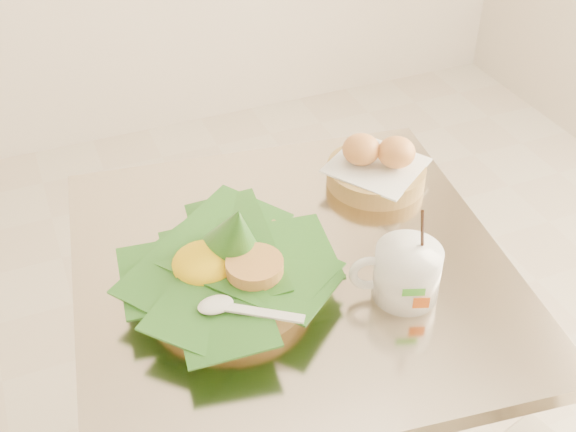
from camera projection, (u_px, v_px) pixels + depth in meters
name	position (u px, v px, depth m)	size (l,w,h in m)	color
cafe_table	(291.00, 353.00, 1.32)	(0.79, 0.79, 0.75)	gray
rice_basket	(229.00, 265.00, 1.11)	(0.33, 0.33, 0.17)	#A68347
bread_basket	(377.00, 167.00, 1.34)	(0.22, 0.22, 0.10)	#A68347
coffee_mug	(405.00, 272.00, 1.10)	(0.14, 0.11, 0.18)	white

